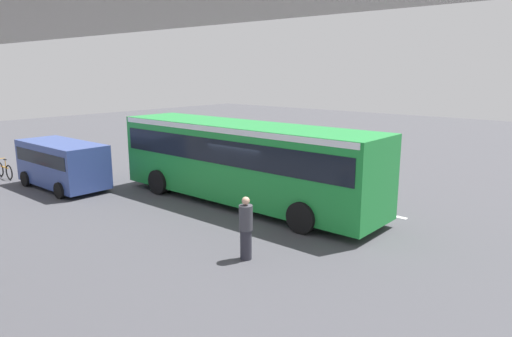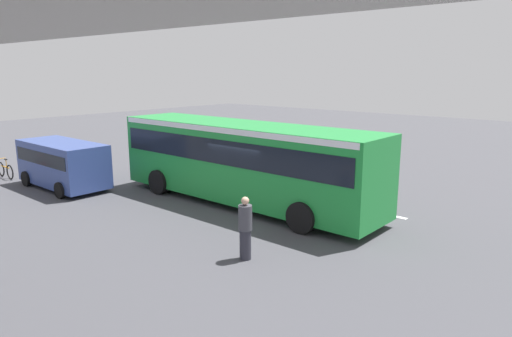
# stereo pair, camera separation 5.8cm
# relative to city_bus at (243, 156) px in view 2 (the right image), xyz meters

# --- Properties ---
(ground) EXTENTS (80.00, 80.00, 0.00)m
(ground) POSITION_rel_city_bus_xyz_m (-0.69, 0.21, -1.88)
(ground) COLOR #424247
(city_bus) EXTENTS (11.54, 2.85, 3.15)m
(city_bus) POSITION_rel_city_bus_xyz_m (0.00, 0.00, 0.00)
(city_bus) COLOR #1E8C38
(city_bus) RESTS_ON ground
(parked_van) EXTENTS (4.80, 2.17, 2.05)m
(parked_van) POSITION_rel_city_bus_xyz_m (7.74, 3.37, -0.70)
(parked_van) COLOR #33478C
(parked_van) RESTS_ON ground
(bicycle_orange) EXTENTS (1.77, 0.44, 0.96)m
(bicycle_orange) POSITION_rel_city_bus_xyz_m (11.74, 4.31, -1.51)
(bicycle_orange) COLOR black
(bicycle_orange) RESTS_ON ground
(pedestrian) EXTENTS (0.38, 0.38, 1.79)m
(pedestrian) POSITION_rel_city_bus_xyz_m (-3.72, 3.98, -1.00)
(pedestrian) COLOR #2D2D38
(pedestrian) RESTS_ON ground
(traffic_sign) EXTENTS (0.08, 0.60, 2.80)m
(traffic_sign) POSITION_rel_city_bus_xyz_m (3.87, -2.39, 0.01)
(traffic_sign) COLOR slate
(traffic_sign) RESTS_ON ground
(lane_dash_leftmost) EXTENTS (2.00, 0.20, 0.01)m
(lane_dash_leftmost) POSITION_rel_city_bus_xyz_m (-4.69, -2.36, -1.88)
(lane_dash_leftmost) COLOR silver
(lane_dash_leftmost) RESTS_ON ground
(lane_dash_left) EXTENTS (2.00, 0.20, 0.01)m
(lane_dash_left) POSITION_rel_city_bus_xyz_m (-0.69, -2.36, -1.88)
(lane_dash_left) COLOR silver
(lane_dash_left) RESTS_ON ground
(lane_dash_centre) EXTENTS (2.00, 0.20, 0.01)m
(lane_dash_centre) POSITION_rel_city_bus_xyz_m (3.31, -2.36, -1.88)
(lane_dash_centre) COLOR silver
(lane_dash_centre) RESTS_ON ground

